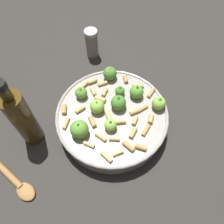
{
  "coord_description": "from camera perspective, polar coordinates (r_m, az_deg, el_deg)",
  "views": [
    {
      "loc": [
        0.29,
        -0.05,
        0.56
      ],
      "look_at": [
        0.0,
        0.0,
        0.06
      ],
      "focal_mm": 36.49,
      "sensor_mm": 36.0,
      "label": 1
    }
  ],
  "objects": [
    {
      "name": "wooden_spoon",
      "position": [
        0.63,
        -25.12,
        -13.34
      ],
      "size": [
        0.19,
        0.17,
        0.02
      ],
      "color": "#9E703D",
      "rests_on": "ground"
    },
    {
      "name": "ground_plane",
      "position": [
        0.64,
        0.0,
        -3.0
      ],
      "size": [
        2.4,
        2.4,
        0.0
      ],
      "primitive_type": "plane",
      "color": "#2D2B28"
    },
    {
      "name": "cooking_pan",
      "position": [
        0.61,
        -0.03,
        -1.29
      ],
      "size": [
        0.29,
        0.29,
        0.11
      ],
      "color": "#9E9993",
      "rests_on": "ground"
    },
    {
      "name": "pepper_shaker",
      "position": [
        0.76,
        -5.09,
        16.77
      ],
      "size": [
        0.04,
        0.04,
        0.1
      ],
      "color": "gray",
      "rests_on": "ground"
    },
    {
      "name": "olive_oil_bottle",
      "position": [
        0.57,
        -21.52,
        -1.38
      ],
      "size": [
        0.05,
        0.05,
        0.23
      ],
      "color": "#4C3814",
      "rests_on": "ground"
    }
  ]
}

